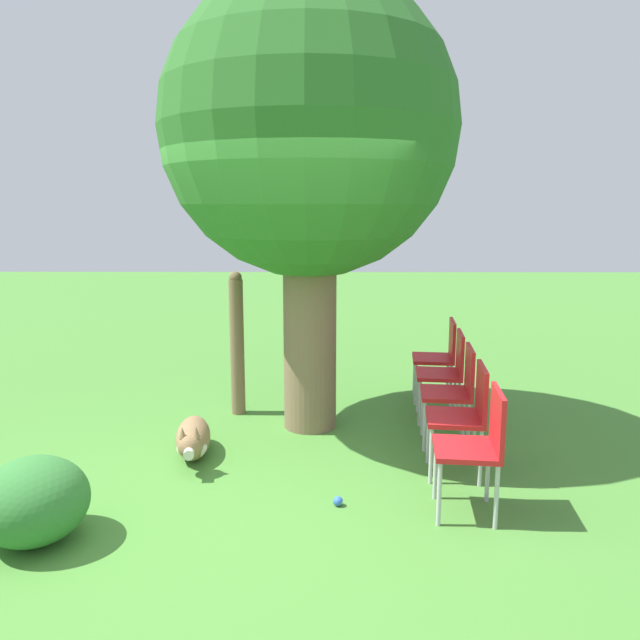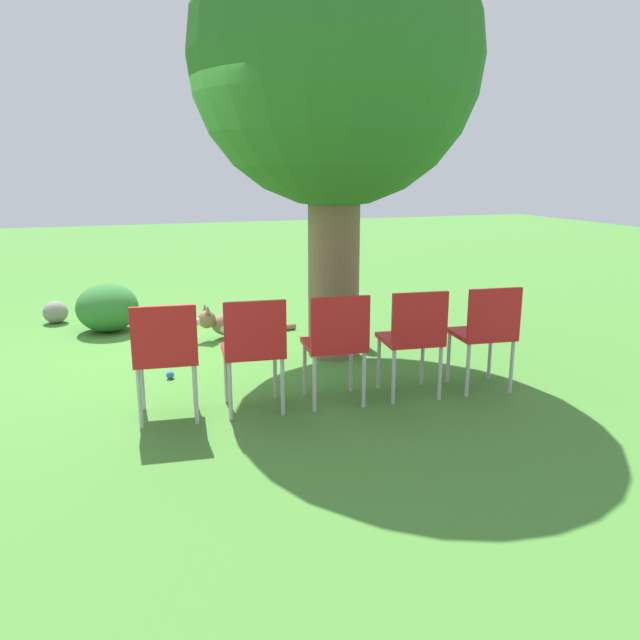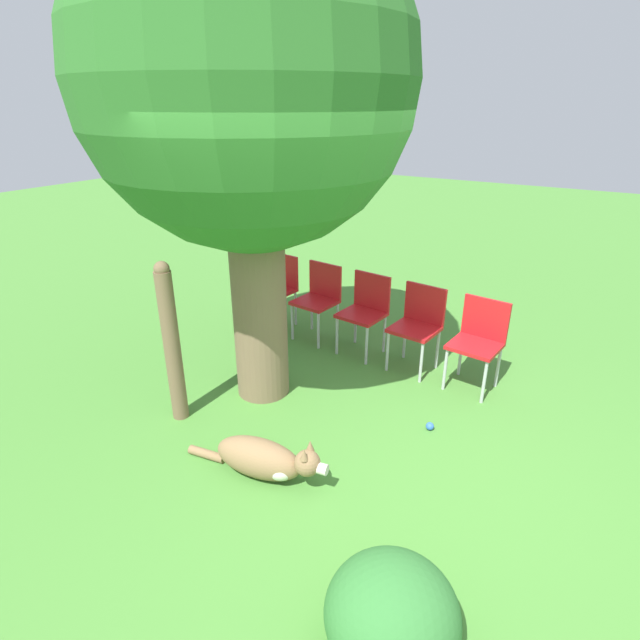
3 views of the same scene
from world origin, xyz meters
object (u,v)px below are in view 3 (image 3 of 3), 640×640
(oak_tree, at_px, (248,86))
(dog, at_px, (265,459))
(red_chair_4, at_px, (278,284))
(red_chair_0, at_px, (479,337))
(fence_post, at_px, (172,343))
(red_chair_3, at_px, (319,295))
(red_chair_1, at_px, (418,321))
(tennis_ball, at_px, (430,426))
(red_chair_2, at_px, (366,308))

(oak_tree, height_order, dog, oak_tree)
(dog, height_order, red_chair_4, red_chair_4)
(red_chair_0, bearing_deg, red_chair_4, -88.42)
(dog, bearing_deg, red_chair_4, 115.37)
(oak_tree, xyz_separation_m, dog, (-0.95, -0.74, -2.50))
(fence_post, distance_m, red_chair_4, 2.13)
(dog, distance_m, red_chair_4, 2.79)
(fence_post, height_order, red_chair_3, fence_post)
(red_chair_0, bearing_deg, red_chair_1, -88.42)
(red_chair_4, bearing_deg, red_chair_3, 91.58)
(red_chair_1, bearing_deg, red_chair_3, -88.42)
(red_chair_1, height_order, red_chair_4, same)
(red_chair_1, distance_m, tennis_ball, 1.20)
(red_chair_0, bearing_deg, dog, -17.84)
(fence_post, distance_m, red_chair_2, 2.15)
(fence_post, relative_size, red_chair_4, 1.64)
(red_chair_0, relative_size, tennis_ball, 12.75)
(red_chair_2, height_order, tennis_ball, red_chair_2)
(oak_tree, xyz_separation_m, red_chair_4, (1.35, 0.80, -2.14))
(red_chair_2, relative_size, tennis_ball, 12.75)
(red_chair_0, xyz_separation_m, tennis_ball, (-0.92, 0.10, -0.48))
(tennis_ball, bearing_deg, red_chair_0, -6.16)
(oak_tree, height_order, red_chair_3, oak_tree)
(red_chair_0, distance_m, red_chair_3, 1.87)
(dog, height_order, red_chair_2, red_chair_2)
(fence_post, distance_m, red_chair_1, 2.41)
(red_chair_2, bearing_deg, red_chair_3, -88.42)
(red_chair_1, bearing_deg, dog, -2.20)
(red_chair_2, distance_m, tennis_ball, 1.61)
(fence_post, bearing_deg, red_chair_3, -5.24)
(red_chair_1, bearing_deg, tennis_ball, 34.31)
(red_chair_3, bearing_deg, dog, 28.46)
(dog, height_order, red_chair_3, red_chair_3)
(red_chair_4, bearing_deg, red_chair_0, 91.58)
(red_chair_0, xyz_separation_m, red_chair_4, (0.20, 2.48, 0.00))
(tennis_ball, bearing_deg, dog, 144.57)
(oak_tree, relative_size, tennis_ball, 58.69)
(oak_tree, distance_m, red_chair_1, 2.68)
(dog, height_order, fence_post, fence_post)
(fence_post, height_order, red_chair_0, fence_post)
(red_chair_1, xyz_separation_m, red_chair_3, (0.10, 1.24, 0.00))
(oak_tree, distance_m, red_chair_0, 2.96)
(red_chair_2, height_order, red_chair_4, same)
(red_chair_4, bearing_deg, fence_post, 17.99)
(dog, relative_size, red_chair_2, 1.34)
(red_chair_0, height_order, red_chair_1, same)
(red_chair_2, relative_size, red_chair_4, 1.00)
(red_chair_0, relative_size, red_chair_4, 1.00)
(dog, xyz_separation_m, fence_post, (0.22, 1.11, 0.57))
(red_chair_4, bearing_deg, dog, 40.01)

